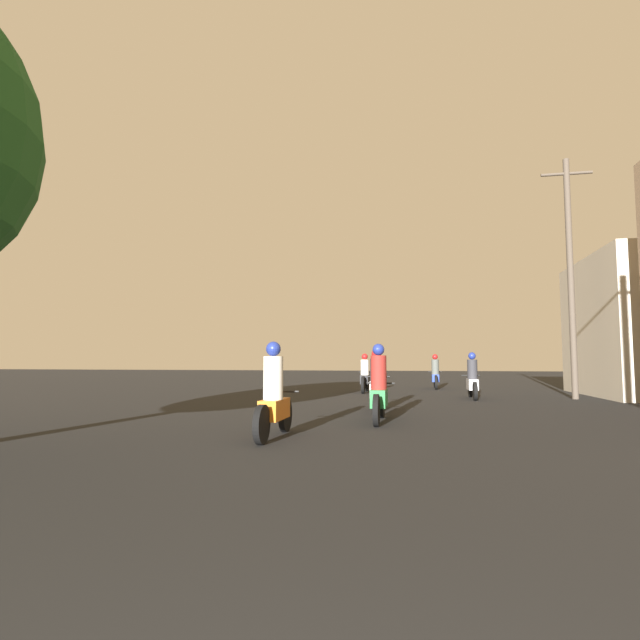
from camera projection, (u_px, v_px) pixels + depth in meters
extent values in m
cylinder|color=black|center=(285.00, 415.00, 8.75)|extent=(0.10, 0.59, 0.59)
cylinder|color=black|center=(262.00, 425.00, 7.42)|extent=(0.10, 0.59, 0.59)
cube|color=orange|center=(275.00, 409.00, 8.10)|extent=(0.30, 0.88, 0.32)
cylinder|color=black|center=(282.00, 391.00, 8.55)|extent=(0.60, 0.04, 0.04)
cylinder|color=silver|center=(273.00, 378.00, 8.05)|extent=(0.32, 0.32, 0.70)
sphere|color=navy|center=(273.00, 349.00, 8.09)|extent=(0.24, 0.24, 0.24)
cylinder|color=black|center=(382.00, 404.00, 10.88)|extent=(0.10, 0.61, 0.61)
cylinder|color=black|center=(376.00, 410.00, 9.43)|extent=(0.10, 0.61, 0.61)
cube|color=#1E6B33|center=(379.00, 398.00, 10.17)|extent=(0.30, 0.91, 0.36)
cylinder|color=black|center=(381.00, 383.00, 10.66)|extent=(0.60, 0.04, 0.04)
cylinder|color=maroon|center=(379.00, 372.00, 10.12)|extent=(0.32, 0.32, 0.69)
sphere|color=navy|center=(378.00, 350.00, 10.16)|extent=(0.24, 0.24, 0.24)
cylinder|color=black|center=(379.00, 396.00, 13.04)|extent=(0.10, 0.66, 0.66)
cylinder|color=black|center=(375.00, 399.00, 11.73)|extent=(0.10, 0.66, 0.66)
cube|color=silver|center=(377.00, 389.00, 12.40)|extent=(0.30, 0.73, 0.40)
cylinder|color=black|center=(378.00, 376.00, 12.85)|extent=(0.60, 0.04, 0.04)
cylinder|color=#2D2D33|center=(377.00, 370.00, 12.37)|extent=(0.32, 0.32, 0.56)
sphere|color=#A51919|center=(376.00, 354.00, 12.40)|extent=(0.24, 0.24, 0.24)
cylinder|color=black|center=(470.00, 389.00, 16.95)|extent=(0.10, 0.58, 0.58)
cylinder|color=black|center=(475.00, 391.00, 15.50)|extent=(0.10, 0.58, 0.58)
cube|color=#ADADB2|center=(472.00, 384.00, 16.24)|extent=(0.30, 0.94, 0.35)
cylinder|color=black|center=(471.00, 375.00, 16.73)|extent=(0.60, 0.04, 0.04)
cylinder|color=#2D2D33|center=(472.00, 369.00, 16.19)|extent=(0.32, 0.32, 0.63)
sphere|color=navy|center=(472.00, 356.00, 16.22)|extent=(0.24, 0.24, 0.24)
cylinder|color=black|center=(367.00, 383.00, 20.20)|extent=(0.10, 0.65, 0.65)
cylinder|color=black|center=(363.00, 385.00, 18.75)|extent=(0.10, 0.65, 0.65)
cube|color=black|center=(365.00, 379.00, 19.49)|extent=(0.30, 0.92, 0.35)
cylinder|color=black|center=(366.00, 372.00, 19.98)|extent=(0.60, 0.04, 0.04)
cylinder|color=silver|center=(365.00, 367.00, 19.43)|extent=(0.32, 0.32, 0.59)
sphere|color=#A51919|center=(365.00, 357.00, 19.47)|extent=(0.24, 0.24, 0.24)
cylinder|color=black|center=(435.00, 381.00, 22.72)|extent=(0.10, 0.61, 0.61)
cylinder|color=black|center=(436.00, 382.00, 21.32)|extent=(0.10, 0.61, 0.61)
cube|color=#1E389E|center=(435.00, 378.00, 22.03)|extent=(0.30, 0.93, 0.32)
cylinder|color=black|center=(435.00, 372.00, 22.51)|extent=(0.60, 0.04, 0.04)
cylinder|color=#4C514C|center=(435.00, 367.00, 21.98)|extent=(0.32, 0.32, 0.65)
sphere|color=#A51919|center=(435.00, 357.00, 22.01)|extent=(0.24, 0.24, 0.24)
cylinder|color=#4C4238|center=(571.00, 277.00, 16.37)|extent=(0.20, 0.20, 7.97)
cylinder|color=#4C4238|center=(566.00, 174.00, 16.65)|extent=(1.60, 0.10, 0.10)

